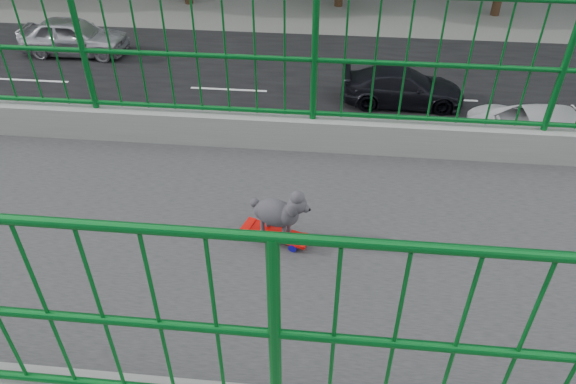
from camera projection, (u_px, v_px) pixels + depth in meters
The scene contains 7 objects.
road at pixel (213, 129), 18.75m from camera, with size 18.00×90.00×0.02m, color black.
skateboard at pixel (276, 234), 3.98m from camera, with size 0.30×0.53×0.07m.
poodle at pixel (279, 212), 3.84m from camera, with size 0.27×0.44×0.38m.
car_0 at pixel (21, 247), 13.04m from camera, with size 1.72×4.27×1.46m, color #A4A4AA.
car_2 at pixel (564, 136), 16.91m from camera, with size 2.64×5.74×1.59m, color silver.
car_3 at pixel (402, 87), 19.89m from camera, with size 1.82×4.48×1.30m, color black.
car_4 at pixel (74, 36), 23.42m from camera, with size 1.86×4.63×1.58m, color #A4A4AA.
Camera 1 is at (2.84, 4.20, 9.73)m, focal length 33.82 mm.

